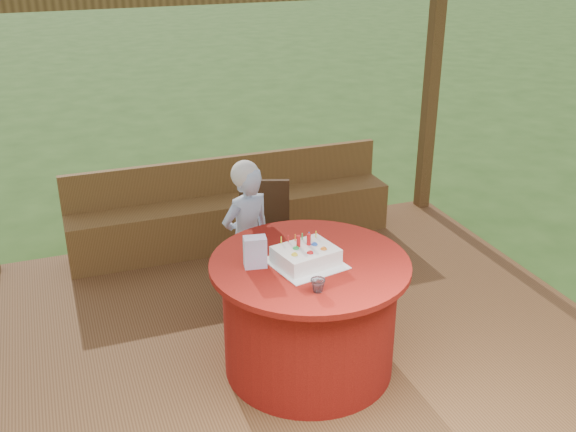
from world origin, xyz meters
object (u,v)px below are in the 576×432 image
object	(u,v)px
bench	(233,216)
table	(309,314)
elderly_woman	(247,235)
birthday_cake	(306,256)
chair	(264,229)
gift_bag	(255,252)
drinking_glass	(318,286)

from	to	relation	value
bench	table	distance (m)	2.04
table	elderly_woman	bearing A→B (deg)	99.41
elderly_woman	birthday_cake	xyz separation A→B (m)	(0.11, -0.92, 0.25)
chair	elderly_woman	size ratio (longest dim) A/B	0.71
gift_bag	drinking_glass	size ratio (longest dim) A/B	2.26
gift_bag	drinking_glass	bearing A→B (deg)	-50.13
bench	drinking_glass	distance (m)	2.48
chair	gift_bag	world-z (taller)	gift_bag
bench	table	xyz separation A→B (m)	(-0.06, -2.03, 0.14)
chair	drinking_glass	size ratio (longest dim) A/B	9.72
chair	birthday_cake	xyz separation A→B (m)	(-0.14, -1.26, 0.39)
bench	drinking_glass	xyz separation A→B (m)	(-0.16, -2.40, 0.58)
chair	bench	bearing A→B (deg)	93.18
table	drinking_glass	size ratio (longest dim) A/B	14.58
bench	gift_bag	xyz separation A→B (m)	(-0.41, -1.97, 0.64)
table	drinking_glass	distance (m)	0.58
table	gift_bag	distance (m)	0.61
table	elderly_woman	distance (m)	0.93
bench	chair	world-z (taller)	chair
bench	drinking_glass	size ratio (longest dim) A/B	33.78
bench	birthday_cake	size ratio (longest dim) A/B	6.09
bench	birthday_cake	bearing A→B (deg)	-92.74
chair	table	bearing A→B (deg)	-94.83
bench	chair	distance (m)	0.82
elderly_woman	gift_bag	distance (m)	0.91
table	drinking_glass	xyz separation A→B (m)	(-0.10, -0.37, 0.44)
elderly_woman	gift_bag	size ratio (longest dim) A/B	6.02
table	gift_bag	size ratio (longest dim) A/B	6.44
elderly_woman	birthday_cake	world-z (taller)	elderly_woman
chair	elderly_woman	bearing A→B (deg)	-126.83
table	chair	xyz separation A→B (m)	(0.10, 1.24, 0.06)
gift_bag	table	bearing A→B (deg)	0.29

